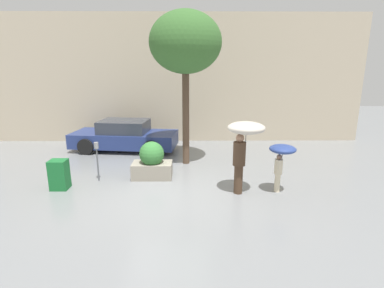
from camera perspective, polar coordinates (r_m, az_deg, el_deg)
name	(u,v)px	position (r m, az deg, el deg)	size (l,w,h in m)	color
ground_plane	(167,192)	(8.93, -4.74, -9.13)	(40.00, 40.00, 0.00)	slate
building_facade	(175,79)	(14.69, -3.18, 12.21)	(18.00, 0.30, 6.00)	#B7A88E
planter_box	(152,162)	(9.93, -7.63, -3.37)	(1.30, 0.81, 1.22)	gray
person_adult	(244,138)	(8.43, 9.89, 1.12)	(1.04, 1.04, 2.11)	#473323
person_child	(282,154)	(8.86, 16.70, -1.92)	(0.75, 0.75, 1.44)	beige
parked_car_near	(125,136)	(13.48, -12.70, 1.45)	(4.68, 2.40, 1.33)	navy
street_tree	(185,44)	(10.95, -1.26, 18.58)	(2.54, 2.54, 5.48)	brown
parking_meter	(97,153)	(9.94, -17.67, -1.71)	(0.14, 0.14, 1.27)	#595B60
newspaper_box	(59,175)	(9.81, -23.97, -5.36)	(0.50, 0.44, 0.90)	#19662D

